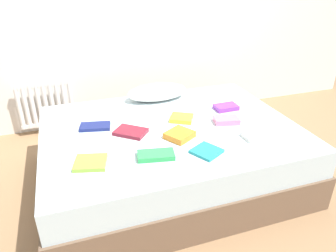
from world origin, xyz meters
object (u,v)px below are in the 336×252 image
object	(u,v)px
radiator	(46,105)
textbook_green	(156,155)
pillow	(157,92)
textbook_maroon	(131,132)
textbook_purple	(226,107)
textbook_yellow	(182,118)
textbook_lime	(91,163)
textbook_navy	(95,126)
textbook_pink	(226,120)
textbook_white	(259,135)
textbook_teal	(207,151)
textbook_orange	(179,135)
bed	(170,154)

from	to	relation	value
radiator	textbook_green	world-z (taller)	radiator
pillow	textbook_maroon	distance (m)	0.70
textbook_purple	textbook_yellow	distance (m)	0.45
textbook_lime	textbook_navy	world-z (taller)	same
textbook_pink	textbook_navy	distance (m)	1.05
textbook_pink	textbook_lime	bearing A→B (deg)	-154.66
textbook_purple	textbook_green	world-z (taller)	textbook_purple
textbook_pink	textbook_yellow	distance (m)	0.36
textbook_maroon	textbook_white	bearing A→B (deg)	17.87
textbook_lime	textbook_yellow	xyz separation A→B (m)	(0.78, 0.42, 0.00)
pillow	textbook_maroon	bearing A→B (deg)	-123.62
textbook_white	textbook_navy	xyz separation A→B (m)	(-1.14, 0.53, -0.00)
textbook_yellow	textbook_teal	bearing A→B (deg)	-62.01
textbook_pink	textbook_maroon	bearing A→B (deg)	-172.70
textbook_orange	textbook_white	xyz separation A→B (m)	(0.57, -0.17, -0.01)
textbook_navy	radiator	bearing A→B (deg)	122.89
radiator	textbook_pink	distance (m)	1.92
textbook_maroon	textbook_teal	size ratio (longest dim) A/B	1.30
pillow	textbook_pink	size ratio (longest dim) A/B	2.88
textbook_teal	textbook_navy	bearing A→B (deg)	108.65
textbook_lime	textbook_teal	distance (m)	0.77
textbook_maroon	textbook_yellow	distance (m)	0.46
textbook_teal	bed	bearing A→B (deg)	74.66
textbook_lime	textbook_green	xyz separation A→B (m)	(0.42, -0.06, 0.00)
bed	pillow	xyz separation A→B (m)	(0.07, 0.57, 0.33)
bed	textbook_pink	distance (m)	0.54
radiator	textbook_white	size ratio (longest dim) A/B	2.25
radiator	textbook_navy	xyz separation A→B (m)	(0.40, -1.04, 0.18)
pillow	textbook_white	distance (m)	1.07
textbook_purple	textbook_white	size ratio (longest dim) A/B	0.81
textbook_lime	textbook_green	size ratio (longest dim) A/B	0.82
bed	textbook_teal	xyz separation A→B (m)	(0.11, -0.45, 0.26)
textbook_orange	textbook_yellow	distance (m)	0.30
textbook_purple	textbook_green	xyz separation A→B (m)	(-0.81, -0.55, -0.00)
pillow	textbook_teal	distance (m)	1.02
textbook_yellow	textbook_navy	bearing A→B (deg)	-156.87
textbook_orange	textbook_yellow	bearing A→B (deg)	34.63
bed	textbook_purple	size ratio (longest dim) A/B	10.00
textbook_maroon	textbook_lime	xyz separation A→B (m)	(-0.33, -0.32, -0.00)
textbook_orange	textbook_purple	xyz separation A→B (m)	(0.57, 0.35, -0.00)
textbook_white	textbook_teal	bearing A→B (deg)	-172.28
textbook_lime	textbook_white	distance (m)	1.23
radiator	textbook_green	distance (m)	1.76
pillow	textbook_maroon	size ratio (longest dim) A/B	2.46
pillow	textbook_green	bearing A→B (deg)	-107.45
textbook_lime	textbook_maroon	bearing A→B (deg)	58.85
pillow	textbook_lime	world-z (taller)	pillow
pillow	textbook_orange	size ratio (longest dim) A/B	3.09
textbook_maroon	textbook_lime	bearing A→B (deg)	-96.46
bed	textbook_maroon	bearing A→B (deg)	-177.64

